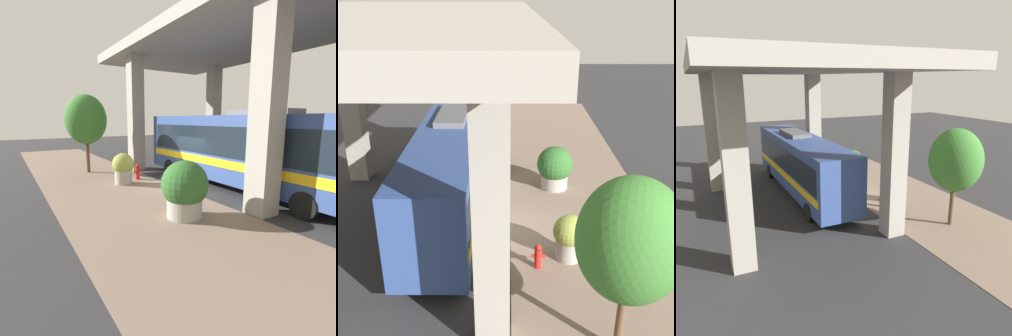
{
  "view_description": "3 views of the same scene",
  "coord_description": "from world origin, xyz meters",
  "views": [
    {
      "loc": [
        -7.32,
        -11.33,
        3.47
      ],
      "look_at": [
        -0.51,
        -0.46,
        1.06
      ],
      "focal_mm": 28.0,
      "sensor_mm": 36.0,
      "label": 1
    },
    {
      "loc": [
        0.11,
        14.14,
        8.83
      ],
      "look_at": [
        0.17,
        -0.6,
        2.52
      ],
      "focal_mm": 45.0,
      "sensor_mm": 36.0,
      "label": 2
    },
    {
      "loc": [
        8.9,
        17.47,
        7.33
      ],
      "look_at": [
        0.89,
        0.75,
        2.21
      ],
      "focal_mm": 35.0,
      "sensor_mm": 36.0,
      "label": 3
    }
  ],
  "objects": [
    {
      "name": "planter_front",
      "position": [
        -2.04,
        1.63,
        0.89
      ],
      "size": [
        1.16,
        1.16,
        1.68
      ],
      "color": "#9E998E",
      "rests_on": "ground"
    },
    {
      "name": "planter_middle",
      "position": [
        -2.11,
        -4.11,
        1.05
      ],
      "size": [
        1.68,
        1.68,
        2.06
      ],
      "color": "#9E998E",
      "rests_on": "ground"
    },
    {
      "name": "bus",
      "position": [
        2.49,
        -2.28,
        2.1
      ],
      "size": [
        2.59,
        12.87,
        3.88
      ],
      "color": "#334C8C",
      "rests_on": "ground"
    },
    {
      "name": "street_tree_near",
      "position": [
        -2.77,
        5.8,
        3.42
      ],
      "size": [
        2.62,
        2.62,
        5.01
      ],
      "color": "brown",
      "rests_on": "ground"
    },
    {
      "name": "fire_hydrant",
      "position": [
        -0.92,
        2.21,
        0.47
      ],
      "size": [
        0.5,
        0.24,
        0.92
      ],
      "color": "red",
      "rests_on": "ground"
    },
    {
      "name": "ground_plane",
      "position": [
        0.0,
        0.0,
        0.0
      ],
      "size": [
        80.0,
        80.0,
        0.0
      ],
      "primitive_type": "plane",
      "color": "#2D2D30",
      "rests_on": "ground"
    },
    {
      "name": "sidewalk_strip",
      "position": [
        -3.0,
        0.0,
        0.01
      ],
      "size": [
        6.0,
        40.0,
        0.02
      ],
      "color": "#7A6656",
      "rests_on": "ground"
    },
    {
      "name": "overpass",
      "position": [
        4.0,
        0.0,
        7.11
      ],
      "size": [
        9.4,
        18.61,
        8.18
      ],
      "color": "#9E998E",
      "rests_on": "ground"
    }
  ]
}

